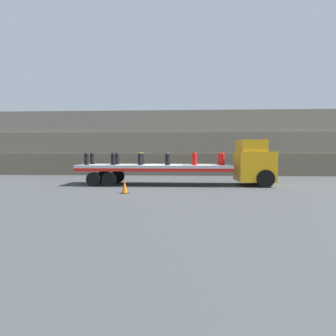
{
  "coord_description": "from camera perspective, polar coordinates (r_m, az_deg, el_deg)",
  "views": [
    {
      "loc": [
        1.83,
        -17.77,
        2.21
      ],
      "look_at": [
        0.93,
        0.0,
        1.15
      ],
      "focal_mm": 28.0,
      "sensor_mm": 36.0,
      "label": 1
    }
  ],
  "objects": [
    {
      "name": "fire_hydrant_red_near_4",
      "position": [
        17.24,
        5.82,
        1.95
      ],
      "size": [
        0.36,
        0.51,
        0.83
      ],
      "color": "red",
      "rests_on": "flatbed_trailer"
    },
    {
      "name": "flatbed_trailer",
      "position": [
        17.97,
        -4.77,
        -0.03
      ],
      "size": [
        10.22,
        2.63,
        1.37
      ],
      "color": "#B2B2B7",
      "rests_on": "ground_plane"
    },
    {
      "name": "fire_hydrant_black_far_1",
      "position": [
        18.89,
        -11.01,
        2.03
      ],
      "size": [
        0.36,
        0.51,
        0.83
      ],
      "color": "black",
      "rests_on": "flatbed_trailer"
    },
    {
      "name": "cargo_strap_front",
      "position": [
        17.79,
        5.73,
        3.39
      ],
      "size": [
        0.05,
        2.73,
        0.01
      ],
      "color": "yellow",
      "rests_on": "fire_hydrant_red_near_4"
    },
    {
      "name": "fire_hydrant_black_near_3",
      "position": [
        17.25,
        -0.19,
        1.96
      ],
      "size": [
        0.36,
        0.51,
        0.83
      ],
      "color": "black",
      "rests_on": "flatbed_trailer"
    },
    {
      "name": "fire_hydrant_black_far_0",
      "position": [
        19.4,
        -16.19,
        1.99
      ],
      "size": [
        0.36,
        0.51,
        0.83
      ],
      "color": "black",
      "rests_on": "flatbed_trailer"
    },
    {
      "name": "rock_cliff",
      "position": [
        26.53,
        -1.06,
        5.36
      ],
      "size": [
        60.0,
        3.3,
        6.22
      ],
      "color": "#665B4C",
      "rests_on": "ground_plane"
    },
    {
      "name": "truck_cab",
      "position": [
        18.46,
        18.4,
        1.14
      ],
      "size": [
        2.29,
        2.6,
        3.02
      ],
      "color": "orange",
      "rests_on": "ground_plane"
    },
    {
      "name": "fire_hydrant_red_far_4",
      "position": [
        18.36,
        5.64,
        2.04
      ],
      "size": [
        0.36,
        0.51,
        0.83
      ],
      "color": "red",
      "rests_on": "flatbed_trailer"
    },
    {
      "name": "ground_plane",
      "position": [
        18.0,
        -2.96,
        -3.64
      ],
      "size": [
        120.0,
        120.0,
        0.0
      ],
      "primitive_type": "plane",
      "color": "#3F4244"
    },
    {
      "name": "traffic_cone",
      "position": [
        14.38,
        -9.42,
        -4.12
      ],
      "size": [
        0.41,
        0.41,
        0.69
      ],
      "color": "black",
      "rests_on": "ground_plane"
    },
    {
      "name": "fire_hydrant_red_near_5",
      "position": [
        17.43,
        11.75,
        1.91
      ],
      "size": [
        0.36,
        0.51,
        0.83
      ],
      "color": "red",
      "rests_on": "flatbed_trailer"
    },
    {
      "name": "fire_hydrant_black_near_2",
      "position": [
        17.44,
        -6.12,
        1.96
      ],
      "size": [
        0.36,
        0.51,
        0.83
      ],
      "color": "black",
      "rests_on": "flatbed_trailer"
    },
    {
      "name": "fire_hydrant_black_near_1",
      "position": [
        17.81,
        -11.87,
        1.94
      ],
      "size": [
        0.36,
        0.51,
        0.83
      ],
      "color": "black",
      "rests_on": "flatbed_trailer"
    },
    {
      "name": "cargo_strap_rear",
      "position": [
        17.98,
        -5.85,
        3.39
      ],
      "size": [
        0.05,
        2.73,
        0.01
      ],
      "color": "yellow",
      "rests_on": "fire_hydrant_black_near_2"
    },
    {
      "name": "fire_hydrant_black_near_0",
      "position": [
        18.35,
        -17.33,
        1.9
      ],
      "size": [
        0.36,
        0.51,
        0.83
      ],
      "color": "black",
      "rests_on": "flatbed_trailer"
    },
    {
      "name": "fire_hydrant_red_far_5",
      "position": [
        18.53,
        11.22,
        2.0
      ],
      "size": [
        0.36,
        0.51,
        0.83
      ],
      "color": "red",
      "rests_on": "flatbed_trailer"
    },
    {
      "name": "fire_hydrant_black_far_3",
      "position": [
        18.36,
        0.0,
        2.05
      ],
      "size": [
        0.36,
        0.51,
        0.83
      ],
      "color": "black",
      "rests_on": "flatbed_trailer"
    },
    {
      "name": "cargo_strap_middle",
      "position": [
        17.8,
        -0.09,
        3.41
      ],
      "size": [
        0.05,
        2.73,
        0.01
      ],
      "color": "yellow",
      "rests_on": "fire_hydrant_black_near_3"
    },
    {
      "name": "fire_hydrant_black_far_2",
      "position": [
        18.54,
        -5.58,
        2.05
      ],
      "size": [
        0.36,
        0.51,
        0.83
      ],
      "color": "black",
      "rests_on": "flatbed_trailer"
    }
  ]
}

